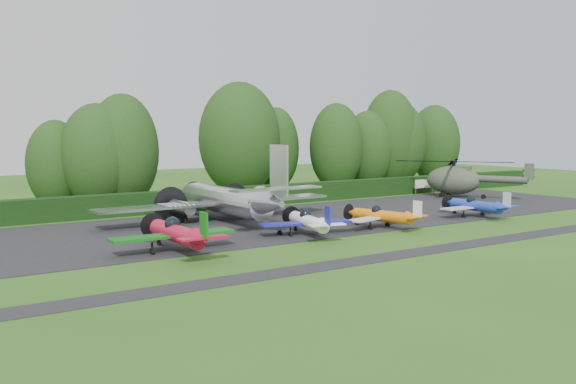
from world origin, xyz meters
TOP-DOWN VIEW (x-y plane):
  - ground at (0.00, 0.00)m, footprint 160.00×160.00m
  - apron at (0.00, 10.00)m, footprint 70.00×18.00m
  - taxiway_verge at (0.00, -6.00)m, footprint 70.00×2.00m
  - hedgerow at (0.00, 21.00)m, footprint 90.00×1.60m
  - transport_plane at (-6.02, 12.05)m, footprint 21.46×16.46m
  - light_plane_red at (-14.95, 2.20)m, footprint 8.05×8.46m
  - light_plane_white at (-4.40, 2.71)m, footprint 6.90×7.26m
  - light_plane_orange at (2.47, 2.39)m, footprint 6.47×6.80m
  - light_plane_blue at (13.62, 2.49)m, footprint 6.63×6.97m
  - helicopter at (24.83, 14.87)m, footprint 13.00×15.22m
  - sign_board at (24.62, 19.07)m, footprint 3.18×0.12m
  - tree_1 at (5.94, 30.64)m, footprint 9.49×9.49m
  - tree_2 at (25.50, 30.36)m, footprint 6.79×6.79m
  - tree_3 at (12.89, 33.49)m, footprint 5.84×5.84m
  - tree_4 at (-15.20, 29.40)m, footprint 5.66×5.66m
  - tree_5 at (38.47, 30.71)m, footprint 7.41×7.41m
  - tree_6 at (19.31, 29.36)m, footprint 6.82×6.82m
  - tree_7 at (-11.85, 27.09)m, footprint 7.25×7.25m
  - tree_9 at (30.44, 30.27)m, footprint 8.25×8.25m
  - tree_10 at (-9.49, 26.71)m, footprint 7.07×7.07m
  - tree_11 at (29.23, 30.14)m, footprint 7.74×7.74m

SIDE VIEW (x-z plane):
  - ground at x=0.00m, z-range 0.00..0.00m
  - hedgerow at x=0.00m, z-range -1.00..1.00m
  - taxiway_verge at x=0.00m, z-range 0.00..0.00m
  - apron at x=0.00m, z-range 0.00..0.01m
  - light_plane_orange at x=2.47m, z-range -0.21..2.28m
  - light_plane_blue at x=13.62m, z-range -0.21..2.34m
  - light_plane_white at x=-4.40m, z-range -0.22..2.43m
  - sign_board at x=24.62m, z-range 0.31..2.10m
  - light_plane_red at x=-14.95m, z-range -0.26..2.83m
  - transport_plane at x=-6.02m, z-range -1.52..5.36m
  - helicopter at x=24.83m, z-range 0.16..4.34m
  - tree_4 at x=-15.20m, z-range -0.01..8.64m
  - tree_2 at x=25.50m, z-range -0.01..10.16m
  - tree_7 at x=-11.85m, z-range -0.01..10.25m
  - tree_3 at x=12.89m, z-range -0.02..10.46m
  - tree_6 at x=19.31m, z-range -0.01..11.00m
  - tree_5 at x=38.47m, z-range -0.01..11.19m
  - tree_10 at x=-9.49m, z-range -0.01..11.22m
  - tree_9 at x=30.44m, z-range -0.01..11.70m
  - tree_11 at x=29.23m, z-range -0.01..13.00m
  - tree_1 at x=5.94m, z-range -0.01..13.21m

